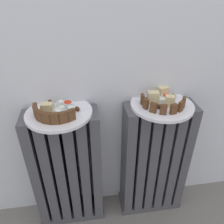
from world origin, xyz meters
TOP-DOWN VIEW (x-y plane):
  - radiator_left at (-0.20, 0.28)m, footprint 0.31×0.12m
  - radiator_right at (0.20, 0.28)m, footprint 0.31×0.12m
  - plate_left at (-0.20, 0.28)m, footprint 0.25×0.25m
  - plate_right at (0.20, 0.28)m, footprint 0.25×0.25m
  - dark_cake_slice_left_0 at (-0.28, 0.27)m, footprint 0.02×0.03m
  - dark_cake_slice_left_1 at (-0.27, 0.25)m, footprint 0.03×0.03m
  - dark_cake_slice_left_2 at (-0.26, 0.22)m, footprint 0.03×0.03m
  - dark_cake_slice_left_3 at (-0.24, 0.21)m, footprint 0.03×0.03m
  - dark_cake_slice_left_4 at (-0.21, 0.20)m, footprint 0.03×0.02m
  - dark_cake_slice_left_5 at (-0.18, 0.20)m, footprint 0.03×0.02m
  - dark_cake_slice_left_6 at (-0.15, 0.21)m, footprint 0.03×0.03m
  - marble_cake_slice_left_0 at (-0.24, 0.28)m, footprint 0.05×0.03m
  - turkish_delight_left_0 at (-0.20, 0.25)m, footprint 0.03×0.03m
  - turkish_delight_left_1 at (-0.20, 0.32)m, footprint 0.03×0.03m
  - turkish_delight_left_2 at (-0.16, 0.28)m, footprint 0.02×0.02m
  - turkish_delight_left_3 at (-0.19, 0.28)m, footprint 0.03×0.03m
  - medjool_date_left_0 at (-0.21, 0.23)m, footprint 0.03×0.02m
  - medjool_date_left_1 at (-0.24, 0.35)m, footprint 0.03×0.03m
  - medjool_date_left_2 at (-0.13, 0.28)m, footprint 0.03×0.03m
  - jam_bowl_left at (-0.17, 0.31)m, footprint 0.04×0.04m
  - dark_cake_slice_right_0 at (0.12, 0.29)m, footprint 0.02×0.03m
  - dark_cake_slice_right_1 at (0.13, 0.26)m, footprint 0.02×0.03m
  - dark_cake_slice_right_2 at (0.15, 0.22)m, footprint 0.03×0.03m
  - dark_cake_slice_right_3 at (0.18, 0.20)m, footprint 0.03×0.02m
  - dark_cake_slice_right_4 at (0.22, 0.20)m, footprint 0.03×0.02m
  - dark_cake_slice_right_5 at (0.25, 0.22)m, footprint 0.03×0.02m
  - dark_cake_slice_right_6 at (0.27, 0.25)m, footprint 0.02×0.03m
  - marble_cake_slice_right_0 at (0.17, 0.29)m, footprint 0.05×0.04m
  - marble_cake_slice_right_1 at (0.22, 0.34)m, footprint 0.05×0.05m
  - marble_cake_slice_right_2 at (0.22, 0.26)m, footprint 0.04×0.04m
  - turkish_delight_right_0 at (0.20, 0.28)m, footprint 0.03×0.03m
  - turkish_delight_right_1 at (0.20, 0.30)m, footprint 0.02×0.02m
  - medjool_date_right_0 at (0.27, 0.32)m, footprint 0.02×0.03m
  - medjool_date_right_1 at (0.18, 0.33)m, footprint 0.03×0.03m
  - medjool_date_right_2 at (0.14, 0.32)m, footprint 0.03×0.03m
  - medjool_date_right_3 at (0.18, 0.25)m, footprint 0.03×0.02m
  - jam_bowl_right at (0.23, 0.30)m, footprint 0.05×0.05m
  - fork at (-0.23, 0.29)m, footprint 0.04×0.10m

SIDE VIEW (x-z plane):
  - radiator_left at x=-0.20m, z-range 0.00..0.59m
  - radiator_right at x=0.20m, z-range 0.00..0.59m
  - plate_left at x=-0.20m, z-range 0.60..0.61m
  - plate_right at x=0.20m, z-range 0.60..0.61m
  - fork at x=-0.23m, z-range 0.61..0.61m
  - medjool_date_right_1 at x=0.18m, z-range 0.61..0.62m
  - medjool_date_right_0 at x=0.27m, z-range 0.61..0.63m
  - medjool_date_right_2 at x=0.14m, z-range 0.61..0.63m
  - medjool_date_left_1 at x=-0.24m, z-range 0.61..0.63m
  - medjool_date_left_2 at x=-0.13m, z-range 0.61..0.63m
  - medjool_date_left_0 at x=-0.21m, z-range 0.61..0.63m
  - medjool_date_right_3 at x=0.18m, z-range 0.61..0.63m
  - turkish_delight_right_1 at x=0.20m, z-range 0.61..0.63m
  - turkish_delight_left_2 at x=-0.16m, z-range 0.61..0.63m
  - turkish_delight_left_3 at x=-0.19m, z-range 0.61..0.63m
  - turkish_delight_left_1 at x=-0.20m, z-range 0.61..0.63m
  - turkish_delight_left_0 at x=-0.20m, z-range 0.61..0.63m
  - jam_bowl_left at x=-0.17m, z-range 0.61..0.63m
  - turkish_delight_right_0 at x=0.20m, z-range 0.61..0.63m
  - jam_bowl_right at x=0.23m, z-range 0.61..0.63m
  - marble_cake_slice_left_0 at x=-0.24m, z-range 0.61..0.65m
  - dark_cake_slice_right_0 at x=0.12m, z-range 0.61..0.65m
  - dark_cake_slice_right_1 at x=0.13m, z-range 0.61..0.65m
  - dark_cake_slice_right_2 at x=0.15m, z-range 0.61..0.65m
  - dark_cake_slice_right_3 at x=0.18m, z-range 0.61..0.65m
  - dark_cake_slice_right_4 at x=0.22m, z-range 0.61..0.65m
  - dark_cake_slice_right_5 at x=0.25m, z-range 0.61..0.65m
  - dark_cake_slice_right_6 at x=0.27m, z-range 0.61..0.65m
  - dark_cake_slice_left_0 at x=-0.28m, z-range 0.61..0.65m
  - dark_cake_slice_left_1 at x=-0.27m, z-range 0.61..0.65m
  - dark_cake_slice_left_2 at x=-0.26m, z-range 0.61..0.65m
  - dark_cake_slice_left_3 at x=-0.24m, z-range 0.61..0.65m
  - dark_cake_slice_left_4 at x=-0.21m, z-range 0.61..0.65m
  - dark_cake_slice_left_5 at x=-0.18m, z-range 0.61..0.65m
  - dark_cake_slice_left_6 at x=-0.15m, z-range 0.61..0.65m
  - marble_cake_slice_right_1 at x=0.22m, z-range 0.61..0.65m
  - marble_cake_slice_right_2 at x=0.22m, z-range 0.61..0.65m
  - marble_cake_slice_right_0 at x=0.17m, z-range 0.61..0.66m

